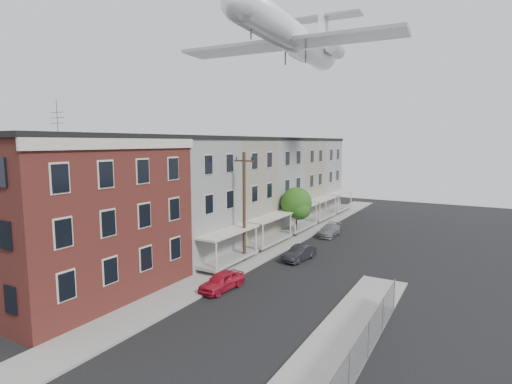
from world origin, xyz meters
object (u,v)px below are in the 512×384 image
car_near (222,281)px  car_mid (300,253)px  street_tree (297,204)px  utility_pole (244,206)px  car_far (329,230)px  airplane (294,38)px

car_near → car_mid: (1.80, 8.79, -0.01)m
street_tree → car_mid: bearing=-64.6°
car_mid → utility_pole: bearing=-137.9°
utility_pole → car_mid: (3.80, 2.61, -4.07)m
street_tree → car_far: street_tree is taller
car_near → airplane: (-2.11, 15.92, 19.22)m
utility_pole → street_tree: utility_pole is taller
utility_pole → street_tree: (0.33, 9.92, -1.22)m
car_mid → car_far: car_mid is taller
utility_pole → car_far: size_ratio=2.21×
utility_pole → car_near: 7.65m
street_tree → car_near: size_ratio=1.43×
street_tree → utility_pole: bearing=-91.9°
utility_pole → airplane: 18.03m
utility_pole → airplane: size_ratio=0.36×
car_far → airplane: size_ratio=0.16×
car_near → car_mid: size_ratio=0.99×
car_near → car_far: bearing=92.4°
street_tree → car_mid: (3.47, -7.31, -2.84)m
street_tree → car_mid: 8.58m
car_mid → airplane: size_ratio=0.15×
car_far → airplane: (-3.15, -2.43, 19.25)m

